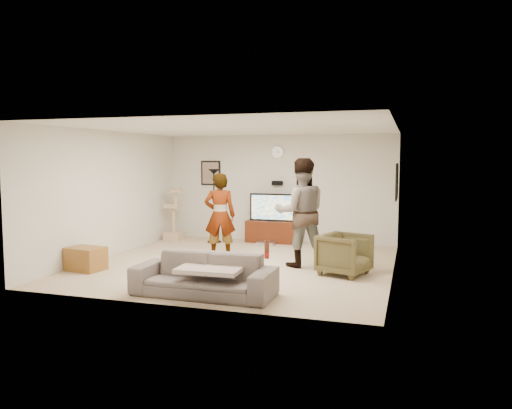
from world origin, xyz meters
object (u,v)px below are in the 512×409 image
(side_table, at_px, (86,259))
(floor_lamp, at_px, (214,206))
(tv_stand, at_px, (272,232))
(person_right, at_px, (301,213))
(sofa, at_px, (204,275))
(beer_bottle, at_px, (267,249))
(armchair, at_px, (345,254))
(person_left, at_px, (220,216))
(cat_tree, at_px, (173,215))
(tv, at_px, (272,207))

(side_table, bearing_deg, floor_lamp, 73.09)
(tv_stand, bearing_deg, person_right, -63.13)
(tv_stand, distance_m, side_table, 4.46)
(tv_stand, distance_m, sofa, 4.67)
(beer_bottle, bearing_deg, armchair, 66.51)
(person_right, relative_size, side_table, 3.21)
(sofa, xyz_separation_m, beer_bottle, (0.93, 0.00, 0.42))
(floor_lamp, bearing_deg, beer_bottle, -59.47)
(floor_lamp, height_order, beer_bottle, floor_lamp)
(person_right, bearing_deg, armchair, 130.79)
(person_left, distance_m, armchair, 2.68)
(cat_tree, bearing_deg, beer_bottle, -50.09)
(floor_lamp, bearing_deg, sofa, -69.63)
(person_right, distance_m, beer_bottle, 2.35)
(armchair, bearing_deg, sofa, 156.51)
(floor_lamp, distance_m, armchair, 4.13)
(cat_tree, relative_size, armchair, 1.60)
(cat_tree, height_order, side_table, cat_tree)
(tv, height_order, floor_lamp, floor_lamp)
(tv, bearing_deg, floor_lamp, -163.33)
(tv_stand, height_order, person_right, person_right)
(person_right, xyz_separation_m, sofa, (-0.90, -2.33, -0.68))
(tv_stand, xyz_separation_m, floor_lamp, (-1.30, -0.39, 0.60))
(person_left, relative_size, side_table, 2.74)
(tv_stand, xyz_separation_m, side_table, (-2.34, -3.79, -0.05))
(cat_tree, distance_m, person_left, 2.48)
(person_right, bearing_deg, side_table, 1.17)
(tv_stand, height_order, floor_lamp, floor_lamp)
(tv, distance_m, beer_bottle, 4.82)
(tv_stand, distance_m, person_right, 2.71)
(side_table, bearing_deg, tv_stand, 58.36)
(floor_lamp, xyz_separation_m, armchair, (3.34, -2.39, -0.50))
(person_right, xyz_separation_m, beer_bottle, (0.04, -2.33, -0.26))
(tv, relative_size, side_table, 1.76)
(tv, bearing_deg, side_table, -121.64)
(person_left, height_order, person_right, person_right)
(person_left, xyz_separation_m, armchair, (2.54, -0.73, -0.49))
(floor_lamp, height_order, person_left, floor_lamp)
(tv, height_order, side_table, tv)
(armchair, bearing_deg, floor_lamp, 73.85)
(person_right, height_order, side_table, person_right)
(tv, xyz_separation_m, person_left, (-0.50, -2.05, 0.01))
(beer_bottle, bearing_deg, side_table, 166.30)
(floor_lamp, xyz_separation_m, person_right, (2.48, -1.94, 0.13))
(tv, height_order, beer_bottle, tv)
(cat_tree, xyz_separation_m, beer_bottle, (3.56, -4.26, 0.11))
(cat_tree, height_order, armchair, cat_tree)
(tv_stand, distance_m, cat_tree, 2.41)
(person_right, distance_m, side_table, 3.89)
(person_left, relative_size, person_right, 0.85)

